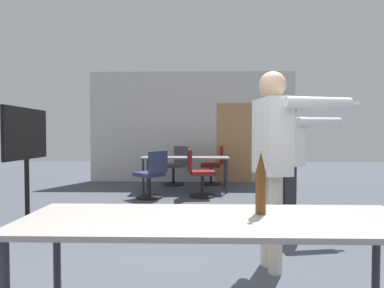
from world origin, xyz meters
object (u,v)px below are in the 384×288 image
(person_near_casual, at_px, (273,149))
(beer_bottle, at_px, (261,184))
(tv_screen, at_px, (26,155))
(office_chair_far_left, at_px, (199,174))
(office_chair_side_rolled, at_px, (214,167))
(office_chair_far_right, at_px, (152,176))
(office_chair_near_pushed, at_px, (176,167))
(person_center_tall, at_px, (289,151))

(person_near_casual, height_order, beer_bottle, person_near_casual)
(tv_screen, distance_m, office_chair_far_left, 3.08)
(office_chair_side_rolled, bearing_deg, person_near_casual, -168.97)
(office_chair_far_right, relative_size, beer_bottle, 2.39)
(person_near_casual, bearing_deg, tv_screen, -124.00)
(office_chair_side_rolled, bearing_deg, beer_bottle, -172.69)
(tv_screen, relative_size, person_near_casual, 0.88)
(office_chair_side_rolled, bearing_deg, office_chair_near_pushed, 98.22)
(office_chair_near_pushed, height_order, office_chair_side_rolled, office_chair_side_rolled)
(person_center_tall, relative_size, office_chair_far_right, 1.83)
(office_chair_far_left, bearing_deg, tv_screen, -55.81)
(person_center_tall, xyz_separation_m, office_chair_far_right, (-2.13, 1.64, -0.58))
(office_chair_far_right, xyz_separation_m, beer_bottle, (1.28, -3.92, 0.50))
(office_chair_far_left, bearing_deg, office_chair_far_right, -84.73)
(person_near_casual, xyz_separation_m, office_chair_side_rolled, (-0.30, 4.65, -0.66))
(beer_bottle, bearing_deg, office_chair_far_left, 95.20)
(person_near_casual, height_order, office_chair_side_rolled, person_near_casual)
(tv_screen, relative_size, person_center_tall, 0.94)
(office_chair_far_left, bearing_deg, person_center_tall, 27.22)
(office_chair_far_right, distance_m, office_chair_side_rolled, 2.09)
(person_center_tall, xyz_separation_m, office_chair_far_left, (-1.23, 1.83, -0.57))
(person_center_tall, distance_m, office_chair_far_left, 2.27)
(office_chair_far_left, xyz_separation_m, office_chair_near_pushed, (-0.57, 1.44, 0.00))
(office_chair_far_right, bearing_deg, person_center_tall, -86.41)
(office_chair_far_right, relative_size, office_chair_side_rolled, 0.98)
(office_chair_far_left, bearing_deg, office_chair_near_pushed, -165.15)
(office_chair_side_rolled, bearing_deg, office_chair_far_right, 149.46)
(person_center_tall, xyz_separation_m, person_near_casual, (-0.55, -1.36, 0.10))
(office_chair_far_left, height_order, office_chair_near_pushed, same)
(office_chair_near_pushed, bearing_deg, tv_screen, 104.61)
(office_chair_near_pushed, distance_m, beer_bottle, 5.65)
(person_near_casual, height_order, office_chair_far_right, person_near_casual)
(person_center_tall, bearing_deg, tv_screen, -96.04)
(office_chair_side_rolled, relative_size, beer_bottle, 2.43)
(office_chair_far_right, height_order, beer_bottle, beer_bottle)
(tv_screen, bearing_deg, office_chair_near_pushed, -26.78)
(tv_screen, bearing_deg, beer_bottle, -128.54)
(person_near_casual, height_order, office_chair_far_left, person_near_casual)
(person_center_tall, bearing_deg, office_chair_near_pushed, -159.82)
(office_chair_far_left, height_order, office_chair_side_rolled, office_chair_side_rolled)
(tv_screen, xyz_separation_m, office_chair_far_left, (2.30, 1.98, -0.52))
(office_chair_far_right, bearing_deg, office_chair_far_left, -36.93)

